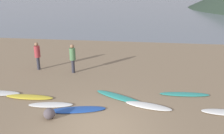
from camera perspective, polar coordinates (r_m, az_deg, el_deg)
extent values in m
cube|color=#8C7559|center=(18.42, 2.58, 2.83)|extent=(120.00, 120.00, 0.20)
cube|color=slate|center=(71.87, 6.62, 15.04)|extent=(140.00, 100.00, 0.01)
ellipsoid|color=yellow|center=(12.04, -18.90, -6.68)|extent=(2.31, 0.53, 0.10)
ellipsoid|color=white|center=(11.05, -14.24, -8.62)|extent=(2.00, 0.77, 0.09)
ellipsoid|color=#1E479E|center=(10.45, -8.20, -9.93)|extent=(2.48, 1.12, 0.08)
ellipsoid|color=teal|center=(11.41, 1.64, -7.08)|extent=(2.49, 1.60, 0.08)
ellipsoid|color=white|center=(10.74, 8.54, -9.04)|extent=(2.12, 1.02, 0.10)
ellipsoid|color=teal|center=(12.18, 16.72, -6.16)|extent=(2.39, 0.62, 0.08)
cylinder|color=#2D2D38|center=(14.58, -9.15, 0.19)|extent=(0.19, 0.19, 0.81)
cylinder|color=#4C7A4C|center=(14.35, -9.30, 3.04)|extent=(0.35, 0.35, 0.70)
sphere|color=#936B4C|center=(14.23, -9.40, 4.84)|extent=(0.23, 0.23, 0.23)
cylinder|color=#2D2D38|center=(15.61, -16.96, 0.85)|extent=(0.19, 0.19, 0.80)
cylinder|color=#9E3338|center=(15.40, -17.23, 3.49)|extent=(0.35, 0.35, 0.69)
sphere|color=#936B4C|center=(15.29, -17.40, 5.14)|extent=(0.23, 0.23, 0.23)
sphere|color=#554C51|center=(10.00, -14.57, -10.60)|extent=(0.45, 0.45, 0.45)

